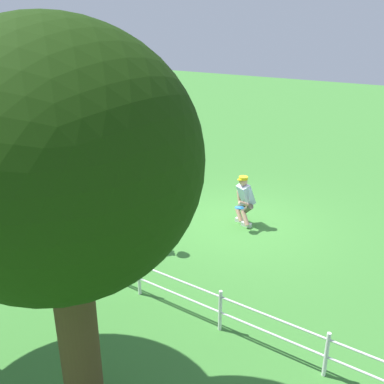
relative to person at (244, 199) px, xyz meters
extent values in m
plane|color=#3D7F33|center=(0.14, 0.03, -0.70)|extent=(60.00, 60.00, 0.00)
cube|color=silver|center=(0.13, -0.06, -0.65)|extent=(0.26, 0.10, 0.10)
cylinder|color=tan|center=(0.15, -0.02, -0.46)|extent=(0.32, 0.24, 0.37)
cylinder|color=#565042|center=(0.10, -0.06, -0.23)|extent=(0.43, 0.32, 0.37)
cube|color=silver|center=(-0.12, 0.07, -0.65)|extent=(0.26, 0.10, 0.10)
cylinder|color=tan|center=(-0.10, 0.11, -0.46)|extent=(0.32, 0.24, 0.37)
cylinder|color=#565042|center=(-0.11, 0.05, -0.23)|extent=(0.43, 0.32, 0.37)
cube|color=silver|center=(-0.02, -0.03, 0.11)|extent=(0.49, 0.52, 0.58)
cylinder|color=silver|center=(0.17, -0.11, 0.17)|extent=(0.16, 0.14, 0.29)
cylinder|color=silver|center=(-0.19, 0.08, 0.17)|extent=(0.16, 0.14, 0.29)
cylinder|color=tan|center=(-0.11, 0.26, -0.01)|extent=(0.20, 0.29, 0.19)
cylinder|color=tan|center=(0.21, -0.08, 0.01)|extent=(0.17, 0.14, 0.27)
sphere|color=tan|center=(0.03, 0.06, 0.47)|extent=(0.21, 0.21, 0.21)
cylinder|color=yellow|center=(0.03, 0.06, 0.56)|extent=(0.22, 0.22, 0.07)
cylinder|color=yellow|center=(0.07, 0.14, 0.53)|extent=(0.12, 0.12, 0.02)
ellipsoid|color=black|center=(1.49, 2.62, 0.45)|extent=(0.69, 0.69, 0.49)
ellipsoid|color=white|center=(1.36, 2.49, 0.42)|extent=(0.13, 0.19, 0.16)
sphere|color=black|center=(1.19, 2.32, 0.61)|extent=(0.17, 0.17, 0.17)
cone|color=black|center=(1.12, 2.25, 0.59)|extent=(0.13, 0.13, 0.09)
cone|color=black|center=(1.16, 2.37, 0.69)|extent=(0.06, 0.06, 0.07)
cone|color=black|center=(1.24, 2.29, 0.69)|extent=(0.06, 0.06, 0.07)
cylinder|color=white|center=(1.29, 2.54, 0.41)|extent=(0.26, 0.26, 0.24)
cylinder|color=white|center=(1.41, 2.42, 0.41)|extent=(0.26, 0.26, 0.24)
cylinder|color=black|center=(1.57, 2.81, 0.41)|extent=(0.26, 0.26, 0.24)
cylinder|color=black|center=(1.68, 2.70, 0.41)|extent=(0.26, 0.26, 0.24)
cylinder|color=white|center=(1.78, 2.91, 0.50)|extent=(0.17, 0.17, 0.23)
cylinder|color=yellow|center=(1.23, 2.41, 0.80)|extent=(0.37, 0.38, 0.11)
cylinder|color=#2E85EA|center=(-0.07, 0.38, -0.09)|extent=(0.23, 0.23, 0.06)
cylinder|color=silver|center=(-3.40, 3.81, -0.32)|extent=(0.06, 0.06, 0.75)
cylinder|color=silver|center=(-1.63, 3.81, -0.32)|extent=(0.06, 0.06, 0.75)
cylinder|color=silver|center=(0.14, 3.81, -0.32)|extent=(0.06, 0.06, 0.75)
cylinder|color=silver|center=(1.91, 3.81, -0.32)|extent=(0.06, 0.06, 0.75)
cylinder|color=silver|center=(3.67, 3.81, -0.32)|extent=(0.06, 0.06, 0.75)
cylinder|color=silver|center=(0.14, 3.81, -0.36)|extent=(17.67, 0.04, 0.04)
cylinder|color=silver|center=(0.14, 3.81, -0.06)|extent=(17.67, 0.04, 0.04)
cylinder|color=#47361E|center=(-1.17, 6.30, 0.61)|extent=(0.47, 0.47, 2.61)
ellipsoid|color=black|center=(-1.17, 6.30, 2.80)|extent=(2.94, 2.94, 2.79)
camera|label=1|loc=(-4.61, 8.89, 4.07)|focal=40.33mm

